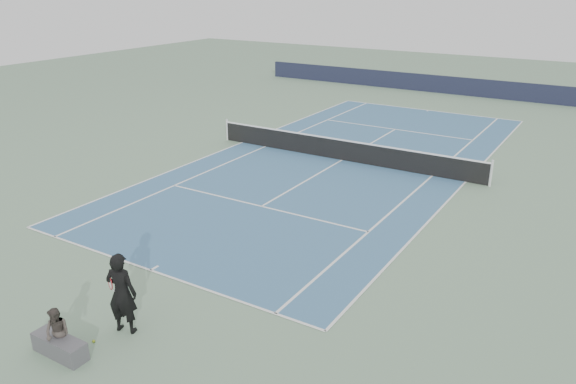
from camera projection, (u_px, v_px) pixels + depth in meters
The scene contains 7 objects.
ground at pixel (342, 160), 25.00m from camera, with size 80.00×80.00×0.00m, color gray.
court_surface at pixel (342, 160), 25.00m from camera, with size 10.97×23.77×0.01m, color #3B668D.
tennis_net at pixel (342, 149), 24.82m from camera, with size 12.90×0.10×1.07m.
windscreen_far at pixel (457, 86), 39.03m from camera, with size 30.00×0.25×1.20m, color black.
tennis_player at pixel (122, 293), 12.56m from camera, with size 0.88×0.72×1.97m.
tennis_ball at pixel (94, 341), 12.46m from camera, with size 0.07×0.07×0.07m, color #C6DA2C.
spectator_bench at pixel (59, 339), 11.92m from camera, with size 1.40×0.72×1.15m.
Camera 1 is at (10.45, -21.60, 7.57)m, focal length 35.00 mm.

